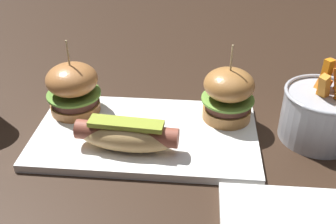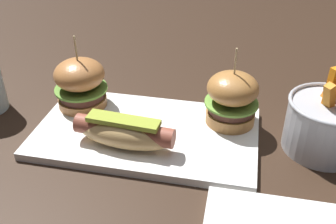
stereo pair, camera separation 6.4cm
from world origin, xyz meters
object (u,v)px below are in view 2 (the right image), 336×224
platter_main (147,133)px  fries_bucket (326,124)px  slider_right (232,98)px  slider_left (80,83)px  hot_dog (124,132)px

platter_main → fries_bucket: (0.29, 0.03, 0.04)m
slider_right → fries_bucket: bearing=-9.5°
slider_left → platter_main: bearing=-21.5°
slider_left → fries_bucket: (0.42, -0.03, -0.01)m
hot_dog → slider_right: 0.19m
fries_bucket → platter_main: bearing=-174.4°
slider_right → fries_bucket: 0.15m
platter_main → hot_dog: 0.06m
slider_left → slider_right: (0.27, 0.00, 0.00)m
platter_main → slider_left: slider_left is taller
platter_main → slider_left: bearing=158.5°
platter_main → fries_bucket: bearing=5.6°
platter_main → slider_right: (0.14, 0.05, 0.05)m
slider_right → fries_bucket: size_ratio=0.96×
slider_right → fries_bucket: (0.15, -0.03, -0.01)m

